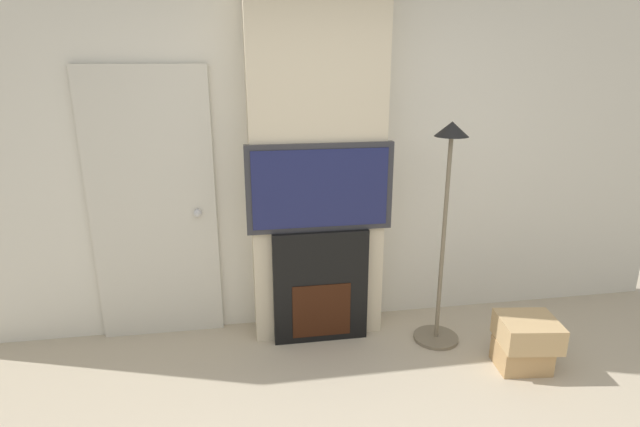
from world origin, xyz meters
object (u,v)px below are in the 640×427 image
fireplace (320,286)px  television (320,188)px  floor_lamp (445,212)px  box_stack (525,341)px

fireplace → television: bearing=-90.0°
television → floor_lamp: floor_lamp is taller
fireplace → television: television is taller
fireplace → box_stack: 1.47m
box_stack → floor_lamp: bearing=136.2°
television → floor_lamp: (0.87, -0.18, -0.17)m
television → box_stack: 1.76m
fireplace → floor_lamp: 1.06m
television → box_stack: television is taller
floor_lamp → box_stack: (0.45, -0.44, -0.81)m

